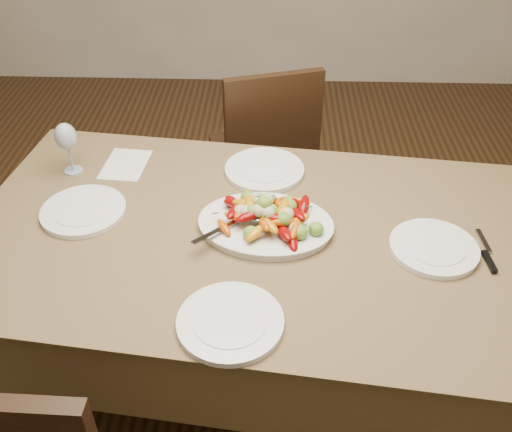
{
  "coord_description": "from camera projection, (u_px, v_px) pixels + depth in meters",
  "views": [
    {
      "loc": [
        0.28,
        -1.17,
        1.9
      ],
      "look_at": [
        0.23,
        0.21,
        0.82
      ],
      "focal_mm": 40.0,
      "sensor_mm": 36.0,
      "label": 1
    }
  ],
  "objects": [
    {
      "name": "floor",
      "position": [
        192.0,
        426.0,
        2.09
      ],
      "size": [
        6.0,
        6.0,
        0.0
      ],
      "primitive_type": "plane",
      "color": "#362210",
      "rests_on": "ground"
    },
    {
      "name": "plate_near",
      "position": [
        230.0,
        322.0,
        1.48
      ],
      "size": [
        0.28,
        0.28,
        0.02
      ],
      "primitive_type": "cylinder",
      "color": "white",
      "rests_on": "dining_table"
    },
    {
      "name": "dining_table",
      "position": [
        256.0,
        314.0,
        2.02
      ],
      "size": [
        1.95,
        1.25,
        0.76
      ],
      "primitive_type": "cube",
      "rotation": [
        0.0,
        0.0,
        -0.12
      ],
      "color": "brown",
      "rests_on": "ground"
    },
    {
      "name": "chair_far",
      "position": [
        261.0,
        152.0,
        2.7
      ],
      "size": [
        0.53,
        0.53,
        0.95
      ],
      "primitive_type": null,
      "rotation": [
        0.0,
        0.0,
        3.44
      ],
      "color": "black",
      "rests_on": "ground"
    },
    {
      "name": "serving_platter",
      "position": [
        266.0,
        226.0,
        1.79
      ],
      "size": [
        0.45,
        0.35,
        0.02
      ],
      "primitive_type": "ellipsoid",
      "rotation": [
        0.0,
        0.0,
        -0.12
      ],
      "color": "white",
      "rests_on": "dining_table"
    },
    {
      "name": "plate_left",
      "position": [
        83.0,
        211.0,
        1.86
      ],
      "size": [
        0.28,
        0.28,
        0.02
      ],
      "primitive_type": "cylinder",
      "color": "white",
      "rests_on": "dining_table"
    },
    {
      "name": "plate_far",
      "position": [
        264.0,
        170.0,
        2.05
      ],
      "size": [
        0.29,
        0.29,
        0.02
      ],
      "primitive_type": "cylinder",
      "color": "white",
      "rests_on": "dining_table"
    },
    {
      "name": "roasted_vegetables",
      "position": [
        266.0,
        212.0,
        1.76
      ],
      "size": [
        0.36,
        0.27,
        0.09
      ],
      "primitive_type": null,
      "rotation": [
        0.0,
        0.0,
        -0.12
      ],
      "color": "#720403",
      "rests_on": "serving_platter"
    },
    {
      "name": "menu_card",
      "position": [
        125.0,
        164.0,
        2.09
      ],
      "size": [
        0.17,
        0.22,
        0.0
      ],
      "primitive_type": "cube",
      "rotation": [
        0.0,
        0.0,
        -0.08
      ],
      "color": "silver",
      "rests_on": "dining_table"
    },
    {
      "name": "wine_glass",
      "position": [
        68.0,
        147.0,
        2.0
      ],
      "size": [
        0.08,
        0.08,
        0.2
      ],
      "primitive_type": null,
      "color": "#8C99A5",
      "rests_on": "dining_table"
    },
    {
      "name": "plate_right",
      "position": [
        434.0,
        248.0,
        1.71
      ],
      "size": [
        0.27,
        0.27,
        0.02
      ],
      "primitive_type": "cylinder",
      "color": "white",
      "rests_on": "dining_table"
    },
    {
      "name": "serving_spoon",
      "position": [
        243.0,
        222.0,
        1.75
      ],
      "size": [
        0.25,
        0.23,
        0.03
      ],
      "primitive_type": null,
      "rotation": [
        0.0,
        0.0,
        -0.73
      ],
      "color": "#9EA0A8",
      "rests_on": "serving_platter"
    },
    {
      "name": "table_knife",
      "position": [
        486.0,
        253.0,
        1.7
      ],
      "size": [
        0.03,
        0.2,
        0.01
      ],
      "primitive_type": null,
      "rotation": [
        0.0,
        0.0,
        0.07
      ],
      "color": "#9EA0A8",
      "rests_on": "dining_table"
    }
  ]
}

